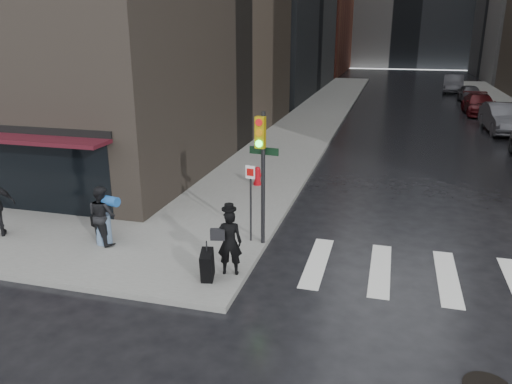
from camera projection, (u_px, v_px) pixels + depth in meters
The scene contains 11 objects.
ground at pixel (177, 263), 12.93m from camera, with size 140.00×140.00×0.00m, color black.
sidewalk_left at pixel (323, 109), 37.67m from camera, with size 4.00×50.00×0.15m, color slate.
crosswalk at pixel (483, 281), 11.97m from camera, with size 8.50×3.00×0.01m.
man_overcoat at pixel (225, 246), 11.76m from camera, with size 0.93×1.06×1.81m.
man_jeans at pixel (102, 215), 13.51m from camera, with size 1.13×0.96×1.65m.
traffic_light at pixel (261, 161), 13.02m from camera, with size 0.90×0.47×3.62m.
fire_hydrant at pixel (258, 177), 18.84m from camera, with size 0.41×0.31×0.71m.
parked_car_2 at pixel (503, 118), 29.16m from camera, with size 1.77×5.09×1.68m, color #4A4A4F.
parked_car_3 at pixel (479, 104), 35.46m from camera, with size 1.99×4.89×1.42m, color #450D11.
parked_car_4 at pixel (470, 94), 41.59m from camera, with size 1.63×4.06×1.38m, color #45454A.
parked_car_5 at pixel (453, 84), 47.91m from camera, with size 1.77×5.06×1.67m, color #3B3B40.
Camera 1 is at (5.07, -10.77, 5.75)m, focal length 35.00 mm.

